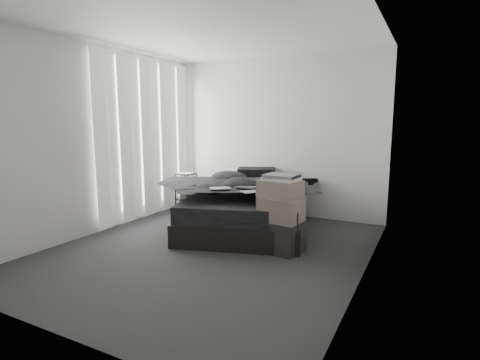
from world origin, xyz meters
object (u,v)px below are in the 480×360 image
at_px(bed, 247,219).
at_px(laptop, 275,176).
at_px(side_stand, 186,192).
at_px(box_lower, 280,236).

xyz_separation_m(bed, laptop, (0.36, 0.16, 0.63)).
bearing_deg(laptop, side_stand, 169.02).
distance_m(side_stand, box_lower, 2.57).
xyz_separation_m(laptop, box_lower, (0.42, -0.83, -0.59)).
distance_m(bed, laptop, 0.75).
relative_size(side_stand, box_lower, 1.28).
bearing_deg(side_stand, bed, -20.86).
relative_size(bed, box_lower, 4.17).
distance_m(bed, box_lower, 1.03).
bearing_deg(box_lower, bed, 139.49).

